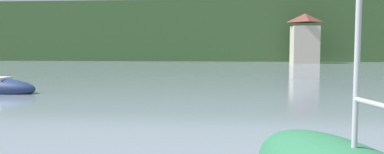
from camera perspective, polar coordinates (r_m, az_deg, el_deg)
The scene contains 2 objects.
wooded_hillside at distance 113.33m, azimuth -6.44°, elevation 5.54°, with size 352.00×54.68×23.30m.
shore_building_westcentral at distance 75.91m, azimuth 15.67°, elevation 5.19°, with size 4.79×5.01×8.97m.
Camera 1 is at (1.67, 20.78, 3.35)m, focal length 37.65 mm.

